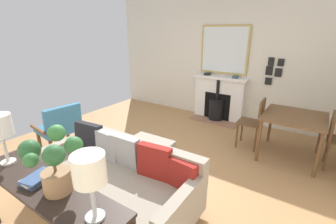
{
  "coord_description": "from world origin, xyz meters",
  "views": [
    {
      "loc": [
        2.46,
        2.03,
        2.0
      ],
      "look_at": [
        -0.47,
        0.07,
        0.76
      ],
      "focal_mm": 24.94,
      "sensor_mm": 36.0,
      "label": 1
    }
  ],
  "objects_px": {
    "armchair_accent": "(60,125)",
    "console_table": "(46,193)",
    "table_lamp_far_end": "(89,171)",
    "potted_plant": "(53,161)",
    "mantel_bowl_far": "(235,77)",
    "sofa": "(116,178)",
    "fireplace": "(218,101)",
    "dining_chair_near_fireplace": "(255,120)",
    "book_stack": "(37,178)",
    "ottoman": "(148,151)",
    "mantel_bowl_near": "(207,74)",
    "dining_table": "(294,121)"
  },
  "relations": [
    {
      "from": "mantel_bowl_near",
      "to": "ottoman",
      "type": "height_order",
      "value": "mantel_bowl_near"
    },
    {
      "from": "sofa",
      "to": "dining_table",
      "type": "relative_size",
      "value": 2.11
    },
    {
      "from": "fireplace",
      "to": "table_lamp_far_end",
      "type": "xyz_separation_m",
      "value": [
        4.17,
        0.75,
        0.67
      ]
    },
    {
      "from": "mantel_bowl_far",
      "to": "potted_plant",
      "type": "height_order",
      "value": "potted_plant"
    },
    {
      "from": "sofa",
      "to": "armchair_accent",
      "type": "distance_m",
      "value": 1.77
    },
    {
      "from": "mantel_bowl_far",
      "to": "armchair_accent",
      "type": "height_order",
      "value": "mantel_bowl_far"
    },
    {
      "from": "armchair_accent",
      "to": "book_stack",
      "type": "relative_size",
      "value": 2.96
    },
    {
      "from": "armchair_accent",
      "to": "console_table",
      "type": "distance_m",
      "value": 2.11
    },
    {
      "from": "ottoman",
      "to": "potted_plant",
      "type": "relative_size",
      "value": 1.3
    },
    {
      "from": "mantel_bowl_near",
      "to": "mantel_bowl_far",
      "type": "height_order",
      "value": "mantel_bowl_far"
    },
    {
      "from": "sofa",
      "to": "dining_chair_near_fireplace",
      "type": "relative_size",
      "value": 2.22
    },
    {
      "from": "console_table",
      "to": "dining_chair_near_fireplace",
      "type": "height_order",
      "value": "dining_chair_near_fireplace"
    },
    {
      "from": "mantel_bowl_far",
      "to": "sofa",
      "type": "relative_size",
      "value": 0.07
    },
    {
      "from": "mantel_bowl_far",
      "to": "armchair_accent",
      "type": "relative_size",
      "value": 0.16
    },
    {
      "from": "sofa",
      "to": "potted_plant",
      "type": "xyz_separation_m",
      "value": [
        0.79,
        0.17,
        0.69
      ]
    },
    {
      "from": "ottoman",
      "to": "dining_chair_near_fireplace",
      "type": "height_order",
      "value": "dining_chair_near_fireplace"
    },
    {
      "from": "console_table",
      "to": "book_stack",
      "type": "height_order",
      "value": "book_stack"
    },
    {
      "from": "sofa",
      "to": "table_lamp_far_end",
      "type": "bearing_deg",
      "value": 39.21
    },
    {
      "from": "ottoman",
      "to": "dining_table",
      "type": "distance_m",
      "value": 2.35
    },
    {
      "from": "armchair_accent",
      "to": "table_lamp_far_end",
      "type": "distance_m",
      "value": 2.74
    },
    {
      "from": "sofa",
      "to": "dining_table",
      "type": "distance_m",
      "value": 2.84
    },
    {
      "from": "potted_plant",
      "to": "dining_chair_near_fireplace",
      "type": "distance_m",
      "value": 3.28
    },
    {
      "from": "ottoman",
      "to": "book_stack",
      "type": "xyz_separation_m",
      "value": [
        1.68,
        0.12,
        0.53
      ]
    },
    {
      "from": "fireplace",
      "to": "dining_chair_near_fireplace",
      "type": "distance_m",
      "value": 1.48
    },
    {
      "from": "dining_chair_near_fireplace",
      "to": "fireplace",
      "type": "bearing_deg",
      "value": -133.01
    },
    {
      "from": "mantel_bowl_near",
      "to": "dining_table",
      "type": "xyz_separation_m",
      "value": [
        1.03,
        2.0,
        -0.4
      ]
    },
    {
      "from": "armchair_accent",
      "to": "dining_chair_near_fireplace",
      "type": "distance_m",
      "value": 3.34
    },
    {
      "from": "fireplace",
      "to": "table_lamp_far_end",
      "type": "relative_size",
      "value": 2.42
    },
    {
      "from": "mantel_bowl_near",
      "to": "sofa",
      "type": "height_order",
      "value": "mantel_bowl_near"
    },
    {
      "from": "book_stack",
      "to": "armchair_accent",
      "type": "bearing_deg",
      "value": -126.64
    },
    {
      "from": "fireplace",
      "to": "book_stack",
      "type": "bearing_deg",
      "value": -0.1
    },
    {
      "from": "mantel_bowl_far",
      "to": "book_stack",
      "type": "xyz_separation_m",
      "value": [
        4.19,
        -0.34,
        -0.27
      ]
    },
    {
      "from": "mantel_bowl_near",
      "to": "mantel_bowl_far",
      "type": "distance_m",
      "value": 0.67
    },
    {
      "from": "fireplace",
      "to": "armchair_accent",
      "type": "distance_m",
      "value": 3.38
    },
    {
      "from": "sofa",
      "to": "dining_chair_near_fireplace",
      "type": "bearing_deg",
      "value": 157.26
    },
    {
      "from": "fireplace",
      "to": "dining_table",
      "type": "height_order",
      "value": "fireplace"
    },
    {
      "from": "mantel_bowl_near",
      "to": "sofa",
      "type": "relative_size",
      "value": 0.08
    },
    {
      "from": "console_table",
      "to": "dining_chair_near_fireplace",
      "type": "relative_size",
      "value": 1.93
    },
    {
      "from": "table_lamp_far_end",
      "to": "dining_chair_near_fireplace",
      "type": "height_order",
      "value": "table_lamp_far_end"
    },
    {
      "from": "sofa",
      "to": "ottoman",
      "type": "bearing_deg",
      "value": -165.97
    },
    {
      "from": "mantel_bowl_near",
      "to": "fireplace",
      "type": "bearing_deg",
      "value": 85.79
    },
    {
      "from": "sofa",
      "to": "table_lamp_far_end",
      "type": "height_order",
      "value": "table_lamp_far_end"
    },
    {
      "from": "table_lamp_far_end",
      "to": "book_stack",
      "type": "bearing_deg",
      "value": -90.08
    },
    {
      "from": "armchair_accent",
      "to": "console_table",
      "type": "relative_size",
      "value": 0.49
    },
    {
      "from": "mantel_bowl_far",
      "to": "ottoman",
      "type": "relative_size",
      "value": 0.2
    },
    {
      "from": "mantel_bowl_near",
      "to": "ottoman",
      "type": "bearing_deg",
      "value": 4.74
    },
    {
      "from": "table_lamp_far_end",
      "to": "potted_plant",
      "type": "xyz_separation_m",
      "value": [
        -0.02,
        -0.49,
        -0.1
      ]
    },
    {
      "from": "dining_chair_near_fireplace",
      "to": "potted_plant",
      "type": "bearing_deg",
      "value": -14.52
    },
    {
      "from": "table_lamp_far_end",
      "to": "dining_table",
      "type": "height_order",
      "value": "table_lamp_far_end"
    },
    {
      "from": "fireplace",
      "to": "armchair_accent",
      "type": "bearing_deg",
      "value": -28.79
    }
  ]
}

